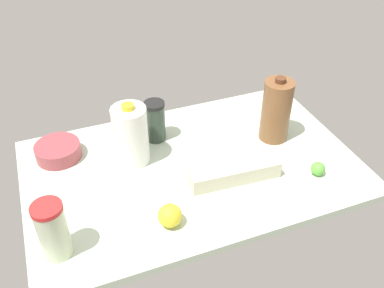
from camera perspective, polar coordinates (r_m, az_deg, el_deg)
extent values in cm
cube|color=silver|center=(158.16, 0.00, -3.29)|extent=(120.00, 76.00, 3.00)
cube|color=beige|center=(151.00, 5.51, -3.56)|extent=(33.02, 12.22, 6.23)
cylinder|color=brown|center=(166.85, 11.15, 4.37)|extent=(11.19, 11.19, 24.91)
cylinder|color=#59331E|center=(160.04, 11.73, 8.36)|extent=(3.92, 3.92, 1.80)
cylinder|color=white|center=(154.24, -8.16, 1.13)|extent=(12.52, 12.52, 22.58)
cylinder|color=yellow|center=(147.36, -8.57, 4.93)|extent=(4.38, 4.38, 1.80)
cylinder|color=#303F34|center=(166.33, -4.93, 2.87)|extent=(7.85, 7.85, 15.18)
cylinder|color=black|center=(161.74, -5.09, 5.28)|extent=(8.08, 8.08, 1.40)
cylinder|color=#9B4047|center=(166.93, -17.42, -0.89)|extent=(16.77, 16.77, 5.61)
cylinder|color=beige|center=(129.27, -18.02, -11.10)|extent=(8.61, 8.61, 17.76)
cylinder|color=red|center=(122.51, -18.88, -8.13)|extent=(8.87, 8.87, 1.40)
sphere|color=yellow|center=(134.37, -2.97, -9.51)|extent=(7.62, 7.62, 7.62)
sphere|color=#5DB13E|center=(158.48, 16.45, -3.17)|extent=(5.04, 5.04, 5.04)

